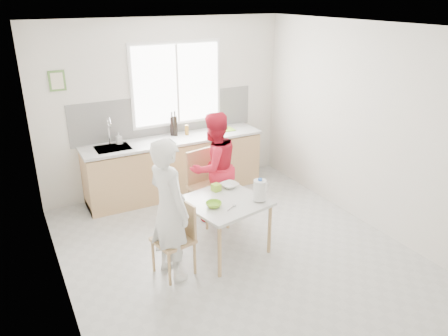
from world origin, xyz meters
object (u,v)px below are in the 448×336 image
at_px(person_red, 214,168).
at_px(chair_far, 206,182).
at_px(person_white, 169,210).
at_px(bowl_green, 214,204).
at_px(wine_bottle_b, 172,126).
at_px(dining_table, 224,206).
at_px(bowl_white, 230,185).
at_px(chair_left, 178,235).
at_px(milk_jug, 260,190).
at_px(wine_bottle_a, 175,126).

bearing_deg(person_red, chair_far, -45.39).
xyz_separation_m(person_white, bowl_green, (0.58, 0.07, -0.10)).
xyz_separation_m(person_red, wine_bottle_b, (-0.12, 1.23, 0.29)).
xyz_separation_m(dining_table, wine_bottle_b, (0.15, 2.04, 0.45)).
relative_size(bowl_green, bowl_white, 0.86).
xyz_separation_m(chair_left, bowl_white, (0.91, 0.45, 0.24)).
bearing_deg(wine_bottle_b, milk_jug, -84.29).
distance_m(chair_left, chair_far, 1.33).
bearing_deg(wine_bottle_a, person_white, -113.68).
relative_size(person_white, wine_bottle_b, 5.50).
height_order(chair_far, milk_jug, chair_far).
bearing_deg(bowl_green, wine_bottle_a, 79.98).
bearing_deg(chair_left, wine_bottle_b, 147.47).
relative_size(chair_left, person_white, 0.52).
distance_m(chair_far, wine_bottle_a, 1.24).
height_order(chair_far, person_white, person_white).
height_order(dining_table, bowl_green, bowl_green).
xyz_separation_m(chair_left, milk_jug, (1.04, -0.07, 0.36)).
relative_size(chair_left, bowl_white, 3.93).
bearing_deg(chair_far, wine_bottle_a, 77.42).
relative_size(person_white, person_red, 1.06).
xyz_separation_m(bowl_green, wine_bottle_a, (0.37, 2.09, 0.36)).
bearing_deg(chair_far, bowl_green, -122.12).
bearing_deg(chair_far, person_red, -45.39).
bearing_deg(dining_table, wine_bottle_a, 84.74).
bearing_deg(milk_jug, chair_left, 164.44).
height_order(dining_table, chair_far, chair_far).
bearing_deg(chair_left, wine_bottle_a, 146.32).
xyz_separation_m(dining_table, bowl_white, (0.24, 0.31, 0.10)).
xyz_separation_m(chair_left, wine_bottle_b, (0.82, 2.18, 0.59)).
xyz_separation_m(chair_far, wine_bottle_b, (-0.02, 1.16, 0.52)).
bearing_deg(person_red, person_white, 31.44).
distance_m(bowl_white, wine_bottle_b, 1.77).
bearing_deg(milk_jug, bowl_white, 92.60).
xyz_separation_m(bowl_green, bowl_white, (0.43, 0.40, -0.00)).
bearing_deg(bowl_green, person_red, 63.31).
bearing_deg(milk_jug, person_red, 83.93).
bearing_deg(dining_table, person_white, -168.06).
height_order(chair_far, bowl_white, chair_far).
distance_m(person_white, person_red, 1.42).
height_order(person_white, wine_bottle_b, person_white).
distance_m(person_red, bowl_green, 1.02).
height_order(chair_left, milk_jug, milk_jug).
relative_size(chair_left, bowl_green, 4.60).
bearing_deg(chair_far, bowl_white, -94.96).
bearing_deg(person_red, bowl_white, 74.89).
distance_m(chair_far, milk_jug, 1.14).
bearing_deg(person_white, bowl_white, -76.97).
bearing_deg(person_white, dining_table, -90.00).
height_order(dining_table, bowl_white, bowl_white).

